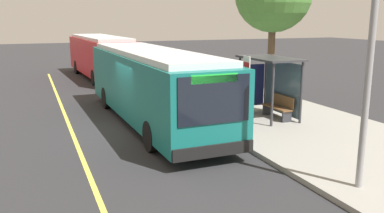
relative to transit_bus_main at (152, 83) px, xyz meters
The scene contains 9 objects.
ground_plane 2.03m from the transit_bus_main, 55.66° to the right, with size 120.00×120.00×0.00m, color #2B2B2D.
sidewalk_curb 5.27m from the transit_bus_main, 82.14° to the left, with size 44.00×6.40×0.15m, color gray.
lane_stripe_center 3.66m from the transit_bus_main, 77.88° to the right, with size 36.00×0.14×0.01m, color #E0D64C.
transit_bus_main is the anchor object (origin of this frame).
transit_bus_second 13.76m from the transit_bus_main, behind, with size 10.60×3.18×2.95m.
bus_shelter 4.88m from the transit_bus_main, 75.01° to the left, with size 2.90×1.60×2.48m.
waiting_bench 5.25m from the transit_bus_main, 70.32° to the left, with size 1.60×0.48×0.95m.
route_sign_post 4.28m from the transit_bus_main, 32.42° to the left, with size 0.44×0.08×2.80m.
utility_pole 9.05m from the transit_bus_main, 17.98° to the left, with size 0.16×0.16×6.40m, color gray.
Camera 1 is at (14.90, -3.46, 4.15)m, focal length 38.21 mm.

